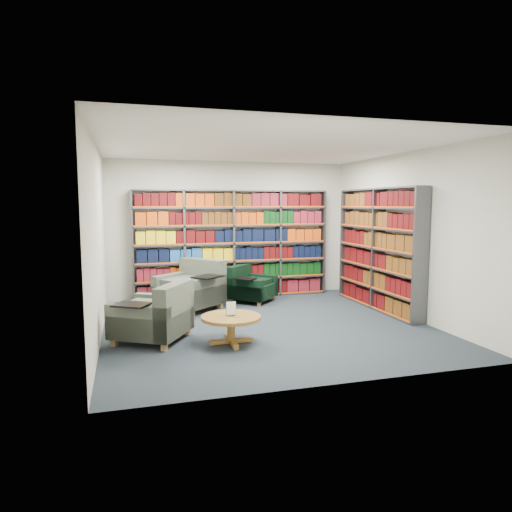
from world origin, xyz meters
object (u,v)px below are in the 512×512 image
object	(u,v)px
chair_green_right	(248,287)
chair_teal_front	(157,318)
chair_teal_left	(193,289)
coffee_table	(231,322)

from	to	relation	value
chair_green_right	chair_teal_front	size ratio (longest dim) A/B	0.88
chair_teal_left	coffee_table	bearing A→B (deg)	-85.17
coffee_table	chair_teal_left	bearing A→B (deg)	94.83
chair_teal_front	coffee_table	distance (m)	1.05
chair_green_right	coffee_table	distance (m)	2.80
coffee_table	chair_teal_front	bearing A→B (deg)	157.18
chair_teal_front	coffee_table	xyz separation A→B (m)	(0.97, -0.41, -0.02)
chair_teal_front	chair_green_right	bearing A→B (deg)	49.03
chair_teal_left	coffee_table	distance (m)	2.31
chair_green_right	coffee_table	world-z (taller)	chair_green_right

